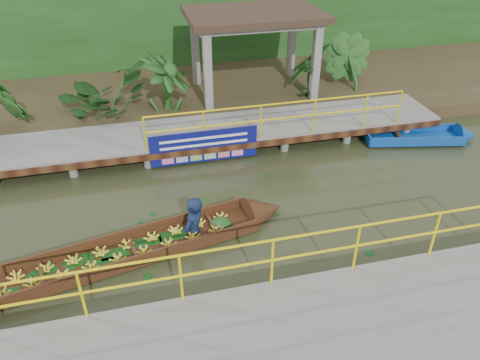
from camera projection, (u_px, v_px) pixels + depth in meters
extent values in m
plane|color=#292E17|center=(200.00, 218.00, 11.10)|extent=(80.00, 80.00, 0.00)
cube|color=#382E1C|center=(165.00, 92.00, 17.10)|extent=(30.00, 8.00, 0.45)
cube|color=slate|center=(179.00, 134.00, 13.69)|extent=(16.00, 2.00, 0.15)
cube|color=black|center=(184.00, 153.00, 12.92)|extent=(16.00, 0.12, 0.18)
cylinder|color=yellow|center=(280.00, 104.00, 12.89)|extent=(7.50, 0.05, 0.05)
cylinder|color=yellow|center=(279.00, 118.00, 13.13)|extent=(7.50, 0.05, 0.05)
cylinder|color=yellow|center=(279.00, 120.00, 13.16)|extent=(0.05, 0.05, 1.00)
cylinder|color=slate|center=(33.00, 173.00, 12.38)|extent=(0.24, 0.24, 0.55)
cylinder|color=slate|center=(40.00, 146.00, 13.69)|extent=(0.24, 0.24, 0.55)
cylinder|color=slate|center=(111.00, 164.00, 12.78)|extent=(0.24, 0.24, 0.55)
cylinder|color=slate|center=(110.00, 138.00, 14.09)|extent=(0.24, 0.24, 0.55)
cylinder|color=slate|center=(184.00, 156.00, 13.19)|extent=(0.24, 0.24, 0.55)
cylinder|color=slate|center=(176.00, 131.00, 14.49)|extent=(0.24, 0.24, 0.55)
cylinder|color=slate|center=(252.00, 147.00, 13.59)|extent=(0.24, 0.24, 0.55)
cylinder|color=slate|center=(239.00, 124.00, 14.90)|extent=(0.24, 0.24, 0.55)
cylinder|color=slate|center=(316.00, 140.00, 14.00)|extent=(0.24, 0.24, 0.55)
cylinder|color=slate|center=(298.00, 117.00, 15.30)|extent=(0.24, 0.24, 0.55)
cylinder|color=slate|center=(377.00, 132.00, 14.40)|extent=(0.24, 0.24, 0.55)
cylinder|color=slate|center=(354.00, 111.00, 15.71)|extent=(0.24, 0.24, 0.55)
cylinder|color=slate|center=(184.00, 156.00, 13.19)|extent=(0.24, 0.24, 0.55)
cube|color=slate|center=(303.00, 345.00, 7.71)|extent=(18.00, 2.40, 0.70)
cylinder|color=yellow|center=(285.00, 238.00, 7.92)|extent=(10.00, 0.05, 0.05)
cylinder|color=yellow|center=(283.00, 258.00, 8.16)|extent=(10.00, 0.05, 0.05)
cylinder|color=yellow|center=(283.00, 260.00, 8.19)|extent=(0.05, 0.05, 1.00)
cube|color=slate|center=(208.00, 76.00, 14.64)|extent=(0.25, 0.25, 2.80)
cube|color=slate|center=(316.00, 67.00, 15.37)|extent=(0.25, 0.25, 2.80)
cube|color=slate|center=(196.00, 53.00, 16.60)|extent=(0.25, 0.25, 2.80)
cube|color=slate|center=(291.00, 46.00, 17.33)|extent=(0.25, 0.25, 2.80)
cube|color=slate|center=(254.00, 21.00, 15.29)|extent=(4.00, 2.60, 0.12)
cube|color=#37251B|center=(254.00, 14.00, 15.18)|extent=(4.40, 3.00, 0.20)
cube|color=#163B13|center=(154.00, 26.00, 18.19)|extent=(30.00, 0.80, 4.00)
cube|color=#3B1E10|center=(90.00, 265.00, 9.66)|extent=(7.41, 2.44, 0.06)
cube|color=#3B1E10|center=(85.00, 247.00, 9.94)|extent=(7.23, 1.59, 0.31)
cube|color=#3B1E10|center=(93.00, 275.00, 9.24)|extent=(7.23, 1.59, 0.31)
cone|color=#3B1E10|center=(265.00, 211.00, 11.13)|extent=(1.09, 1.06, 0.89)
ellipsoid|color=#163B13|center=(220.00, 223.00, 10.70)|extent=(0.59, 0.50, 0.24)
imported|color=#101D3B|center=(192.00, 199.00, 9.98)|extent=(0.78, 0.82, 1.89)
cube|color=#0E419A|center=(413.00, 139.00, 14.32)|extent=(3.01, 1.45, 0.10)
cube|color=#0E419A|center=(409.00, 129.00, 14.62)|extent=(2.85, 0.65, 0.29)
cube|color=#0E419A|center=(419.00, 142.00, 13.89)|extent=(2.85, 0.65, 0.29)
cube|color=#0E419A|center=(367.00, 136.00, 14.21)|extent=(0.24, 0.86, 0.29)
cone|color=#0E419A|center=(466.00, 136.00, 14.34)|extent=(0.73, 0.91, 0.81)
cube|color=black|center=(398.00, 134.00, 14.22)|extent=(0.27, 0.87, 0.05)
cube|color=#0C0F62|center=(204.00, 147.00, 12.94)|extent=(3.01, 0.03, 0.94)
cube|color=white|center=(204.00, 138.00, 12.78)|extent=(2.45, 0.01, 0.07)
cube|color=white|center=(204.00, 145.00, 12.89)|extent=(2.45, 0.01, 0.07)
imported|color=#163B13|center=(14.00, 100.00, 13.80)|extent=(1.37, 1.37, 1.71)
imported|color=#163B13|center=(101.00, 92.00, 14.30)|extent=(1.37, 1.37, 1.71)
imported|color=#163B13|center=(167.00, 86.00, 14.71)|extent=(1.37, 1.37, 1.71)
imported|color=#163B13|center=(316.00, 73.00, 15.72)|extent=(1.37, 1.37, 1.71)
imported|color=#163B13|center=(357.00, 69.00, 16.02)|extent=(1.37, 1.37, 1.71)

